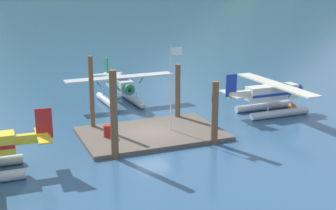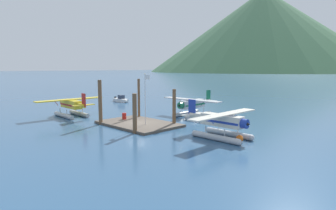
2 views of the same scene
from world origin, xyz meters
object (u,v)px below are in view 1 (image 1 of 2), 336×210
object	(u,v)px
flagpole	(172,79)
fuel_drum	(107,131)
seaplane_cream_stbd_fwd	(272,96)
seaplane_silver_bow_centre	(120,87)
mooring_buoy	(292,107)

from	to	relation	value
flagpole	fuel_drum	distance (m)	6.15
seaplane_cream_stbd_fwd	seaplane_silver_bow_centre	xyz separation A→B (m)	(-11.41, 8.43, 0.00)
flagpole	fuel_drum	bearing A→B (deg)	176.80
flagpole	seaplane_cream_stbd_fwd	world-z (taller)	flagpole
flagpole	fuel_drum	xyz separation A→B (m)	(-5.01, 0.28, -3.55)
mooring_buoy	seaplane_silver_bow_centre	world-z (taller)	seaplane_silver_bow_centre
seaplane_silver_bow_centre	seaplane_cream_stbd_fwd	bearing A→B (deg)	-36.45
flagpole	seaplane_silver_bow_centre	distance (m)	10.67
seaplane_cream_stbd_fwd	seaplane_silver_bow_centre	distance (m)	14.19
seaplane_silver_bow_centre	mooring_buoy	bearing A→B (deg)	-32.00
seaplane_silver_bow_centre	fuel_drum	bearing A→B (deg)	-111.36
fuel_drum	seaplane_silver_bow_centre	xyz separation A→B (m)	(3.90, 9.98, 0.84)
flagpole	mooring_buoy	world-z (taller)	flagpole
seaplane_cream_stbd_fwd	seaplane_silver_bow_centre	world-z (taller)	same
flagpole	seaplane_cream_stbd_fwd	distance (m)	10.81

